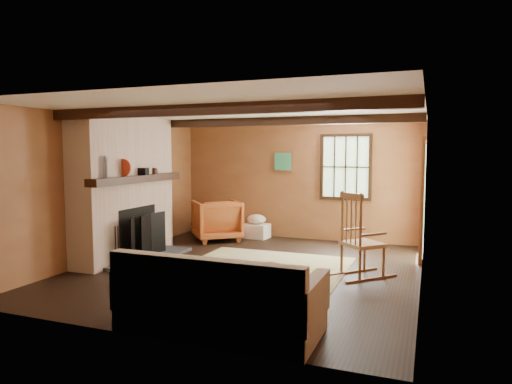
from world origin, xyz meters
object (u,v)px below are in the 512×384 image
at_px(fireplace, 126,193).
at_px(rocking_chair, 360,241).
at_px(sofa, 219,303).
at_px(laundry_basket, 257,231).
at_px(armchair, 217,220).

xyz_separation_m(fireplace, rocking_chair, (3.89, 0.18, -0.58)).
distance_m(sofa, laundry_basket, 5.03).
distance_m(rocking_chair, laundry_basket, 3.35).
xyz_separation_m(rocking_chair, armchair, (-3.13, 1.75, -0.11)).
bearing_deg(laundry_basket, sofa, -73.41).
xyz_separation_m(fireplace, armchair, (0.76, 1.93, -0.69)).
relative_size(fireplace, rocking_chair, 1.94).
bearing_deg(laundry_basket, rocking_chair, -42.59).
relative_size(fireplace, laundry_basket, 4.80).
bearing_deg(rocking_chair, laundry_basket, 0.89).
bearing_deg(armchair, laundry_basket, 176.73).
distance_m(laundry_basket, armchair, 0.88).
xyz_separation_m(fireplace, laundry_basket, (1.44, 2.44, -0.95)).
height_order(rocking_chair, laundry_basket, rocking_chair).
xyz_separation_m(rocking_chair, sofa, (-1.02, -2.56, -0.23)).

